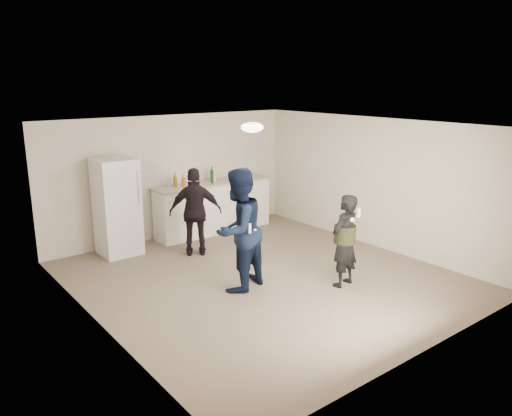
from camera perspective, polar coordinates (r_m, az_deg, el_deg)
floor at (r=8.35m, az=0.85°, el=-7.94°), size 6.00×6.00×0.00m
ceiling at (r=7.75m, az=0.92°, el=9.42°), size 6.00×6.00×0.00m
wall_back at (r=10.41m, az=-9.54°, el=3.58°), size 6.00×0.00×6.00m
wall_front at (r=6.02m, az=19.17°, el=-5.10°), size 6.00×0.00×6.00m
wall_left at (r=6.65m, az=-17.95°, el=-3.16°), size 0.00×6.00×6.00m
wall_right at (r=9.87m, az=13.44°, el=2.79°), size 0.00×6.00×6.00m
counter at (r=10.68m, az=-4.86°, el=0.01°), size 2.60×0.56×1.05m
counter_top at (r=10.55m, az=-4.92°, el=2.88°), size 2.68×0.64×0.04m
fridge at (r=9.55m, az=-15.62°, el=0.11°), size 0.70×0.70×1.80m
fridge_handle at (r=9.24m, az=-13.30°, el=2.33°), size 0.02×0.02×0.60m
ceiling_dome at (r=7.98m, az=-0.45°, el=9.21°), size 0.36×0.36×0.16m
shaker at (r=10.13m, az=-9.94°, el=2.83°), size 0.08×0.08×0.17m
man at (r=7.61m, az=-2.03°, el=-2.53°), size 1.10×0.97×1.91m
woman at (r=7.92m, az=10.09°, el=-3.71°), size 0.59×0.44×1.48m
camo_shorts at (r=7.89m, az=10.12°, el=-2.96°), size 0.34×0.34×0.28m
spectator at (r=9.22m, az=-6.92°, el=-0.46°), size 1.03×0.84×1.64m
remote_man at (r=7.37m, az=-0.76°, el=-2.34°), size 0.04×0.04×0.15m
nunchuk_man at (r=7.49m, az=-0.16°, el=-2.64°), size 0.07×0.07×0.07m
remote_woman at (r=7.62m, az=11.64°, el=-0.52°), size 0.04×0.04×0.15m
nunchuk_woman at (r=7.59m, az=10.94°, el=-1.32°), size 0.07×0.07×0.07m
bottle_cluster at (r=10.34m, az=-6.58°, el=3.32°), size 0.97×0.26×0.27m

